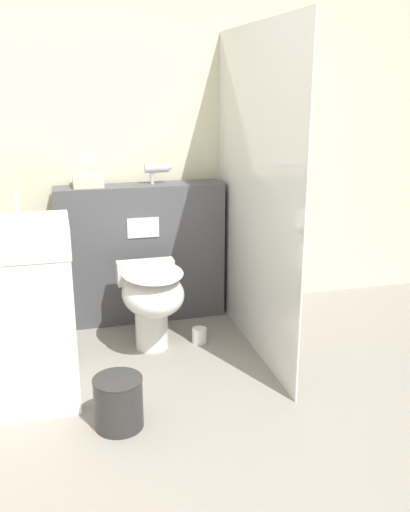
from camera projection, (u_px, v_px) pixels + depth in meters
The scene contains 10 objects.
ground_plane at pixel (265, 468), 2.60m from camera, with size 12.00×12.00×0.00m, color gray.
wall_back at pixel (171, 145), 4.14m from camera, with size 8.00×0.06×2.50m.
partition_panel at pixel (142, 253), 4.12m from camera, with size 1.19×0.24×1.00m.
shower_glass at pixel (254, 195), 3.55m from camera, with size 0.04×1.55×2.02m.
toilet at pixel (152, 297), 3.64m from camera, with size 0.39×0.60×0.56m.
sink_vanity at pixel (26, 313), 3.04m from camera, with size 0.51×0.51×1.14m.
hair_drier at pixel (157, 169), 3.98m from camera, with size 0.20×0.06×0.14m.
folded_towel at pixel (88, 181), 3.90m from camera, with size 0.20×0.18×0.08m.
spare_toilet_roll at pixel (199, 335), 3.84m from camera, with size 0.10×0.10×0.10m.
waste_bin at pixel (119, 403), 2.88m from camera, with size 0.25×0.25×0.27m.
Camera 1 is at (-0.82, -2.06, 1.69)m, focal length 40.00 mm.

